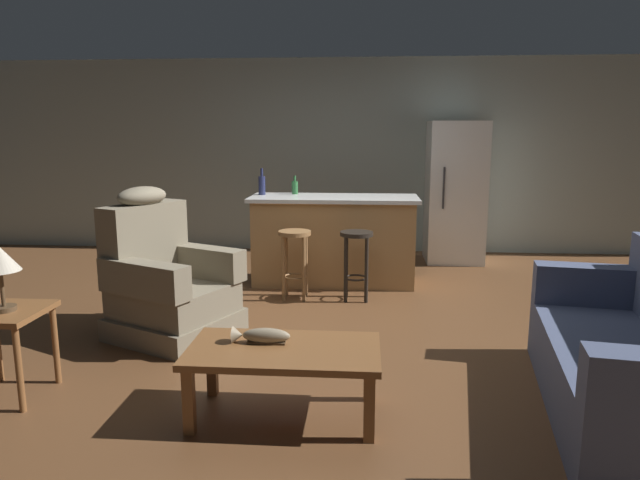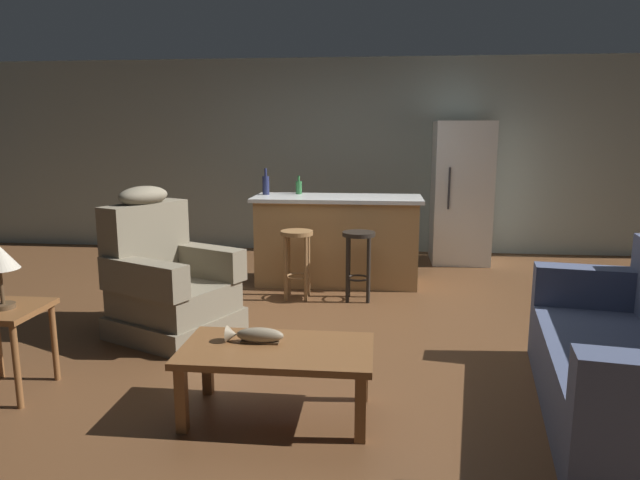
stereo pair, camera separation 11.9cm
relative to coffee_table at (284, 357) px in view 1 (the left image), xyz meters
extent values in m
plane|color=brown|center=(0.12, 1.67, -0.36)|extent=(12.00, 12.00, 0.00)
cube|color=#939E93|center=(0.12, 4.79, 0.94)|extent=(12.00, 0.05, 2.60)
cube|color=brown|center=(0.00, 0.00, 0.04)|extent=(1.10, 0.60, 0.04)
cube|color=brown|center=(-0.49, -0.24, -0.17)|extent=(0.06, 0.06, 0.38)
cube|color=brown|center=(0.49, -0.24, -0.17)|extent=(0.06, 0.06, 0.38)
cube|color=brown|center=(-0.49, 0.24, -0.17)|extent=(0.06, 0.06, 0.38)
cube|color=brown|center=(0.49, 0.24, -0.17)|extent=(0.06, 0.06, 0.38)
cube|color=#4C3823|center=(-0.11, 0.06, 0.06)|extent=(0.22, 0.07, 0.01)
ellipsoid|color=gray|center=(-0.11, 0.06, 0.10)|extent=(0.28, 0.09, 0.09)
cone|color=gray|center=(-0.28, 0.06, 0.10)|extent=(0.06, 0.10, 0.10)
cube|color=#4C5675|center=(1.97, 0.16, -0.26)|extent=(1.13, 2.01, 0.20)
cube|color=#4C5675|center=(1.97, 0.16, -0.05)|extent=(1.13, 2.01, 0.22)
cube|color=#4C5675|center=(2.10, 1.00, 0.20)|extent=(0.86, 0.33, 0.28)
cube|color=#756B56|center=(-1.07, 1.27, -0.27)|extent=(1.12, 1.12, 0.18)
cube|color=#756B56|center=(-1.07, 1.27, -0.06)|extent=(1.04, 1.02, 0.24)
cube|color=#756B56|center=(-1.34, 1.40, 0.38)|extent=(0.54, 0.79, 0.64)
ellipsoid|color=#756B56|center=(-1.34, 1.40, 0.76)|extent=(0.44, 0.53, 0.16)
cube|color=#756B56|center=(-0.91, 1.56, 0.19)|extent=(0.80, 0.50, 0.26)
cube|color=#756B56|center=(-1.19, 0.96, 0.19)|extent=(0.80, 0.50, 0.26)
cube|color=brown|center=(-1.75, 0.13, 0.18)|extent=(0.48, 0.48, 0.04)
cylinder|color=brown|center=(-1.55, -0.07, -0.10)|extent=(0.04, 0.04, 0.52)
cylinder|color=brown|center=(-1.55, 0.33, -0.10)|extent=(0.04, 0.04, 0.52)
cylinder|color=#4C3823|center=(-1.73, 0.11, 0.21)|extent=(0.14, 0.14, 0.03)
cylinder|color=#4C3823|center=(-1.73, 0.11, 0.34)|extent=(0.02, 0.02, 0.22)
cube|color=#AD7F4C|center=(0.12, 3.02, 0.09)|extent=(1.71, 0.63, 0.91)
cube|color=silver|center=(0.12, 3.02, 0.57)|extent=(1.80, 0.70, 0.04)
cylinder|color=olive|center=(-0.23, 2.39, 0.30)|extent=(0.32, 0.32, 0.04)
torus|color=olive|center=(-0.23, 2.39, -0.14)|extent=(0.23, 0.23, 0.02)
cylinder|color=olive|center=(-0.33, 2.29, -0.04)|extent=(0.04, 0.04, 0.64)
cylinder|color=olive|center=(-0.13, 2.29, -0.04)|extent=(0.04, 0.04, 0.64)
cylinder|color=olive|center=(-0.33, 2.49, -0.04)|extent=(0.04, 0.04, 0.64)
cylinder|color=olive|center=(-0.13, 2.49, -0.04)|extent=(0.04, 0.04, 0.64)
cylinder|color=black|center=(0.38, 2.39, 0.30)|extent=(0.32, 0.32, 0.04)
torus|color=black|center=(0.38, 2.39, -0.14)|extent=(0.23, 0.23, 0.02)
cylinder|color=black|center=(0.28, 2.29, -0.04)|extent=(0.04, 0.04, 0.64)
cylinder|color=black|center=(0.48, 2.29, -0.04)|extent=(0.04, 0.04, 0.64)
cylinder|color=black|center=(0.28, 2.49, -0.04)|extent=(0.04, 0.04, 0.64)
cylinder|color=black|center=(0.48, 2.49, -0.04)|extent=(0.04, 0.04, 0.64)
cube|color=white|center=(1.59, 4.22, 0.52)|extent=(0.70, 0.66, 1.76)
cylinder|color=#333338|center=(1.39, 3.87, 0.60)|extent=(0.02, 0.02, 0.50)
cylinder|color=#23284C|center=(-0.68, 3.12, 0.69)|extent=(0.08, 0.08, 0.20)
cylinder|color=#23284C|center=(-0.68, 3.12, 0.83)|extent=(0.03, 0.03, 0.09)
cylinder|color=#2D6B38|center=(-0.32, 3.22, 0.66)|extent=(0.07, 0.07, 0.14)
cylinder|color=#2D6B38|center=(-0.32, 3.22, 0.76)|extent=(0.03, 0.03, 0.06)
camera|label=1|loc=(0.45, -3.06, 1.27)|focal=32.00mm
camera|label=2|loc=(0.57, -3.05, 1.27)|focal=32.00mm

